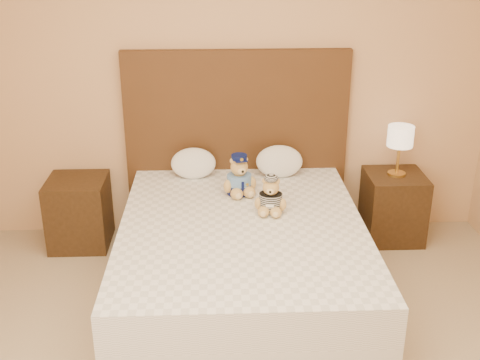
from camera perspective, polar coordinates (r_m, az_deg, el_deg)
name	(u,v)px	position (r m, az deg, el deg)	size (l,w,h in m)	color
room_walls	(250,52)	(2.83, 0.96, 12.07)	(4.04, 4.52, 2.72)	tan
bed	(242,260)	(4.08, 0.22, -7.60)	(1.60, 2.00, 0.55)	white
headboard	(237,144)	(4.80, -0.33, 3.42)	(1.75, 0.08, 1.50)	#452914
nightstand_left	(79,212)	(4.90, -15.00, -2.96)	(0.45, 0.45, 0.55)	#3A2412
nightstand_right	(393,206)	(4.99, 14.30, -2.45)	(0.45, 0.45, 0.55)	#3A2412
lamp	(400,139)	(4.78, 14.95, 3.80)	(0.20, 0.20, 0.40)	gold
teddy_police	(239,175)	(4.33, -0.08, 0.50)	(0.26, 0.25, 0.30)	#BD8849
teddy_prisoner	(271,195)	(4.05, 2.93, -1.43)	(0.23, 0.22, 0.25)	#BD8849
pillow_left	(193,162)	(4.66, -4.45, 1.72)	(0.35, 0.22, 0.24)	white
pillow_right	(279,160)	(4.68, 3.75, 1.91)	(0.36, 0.23, 0.26)	white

